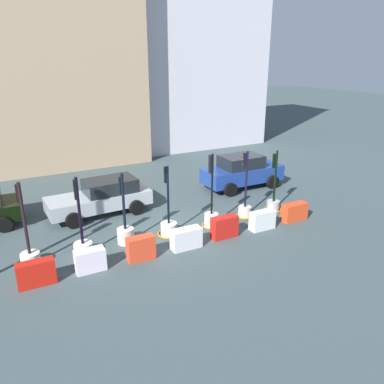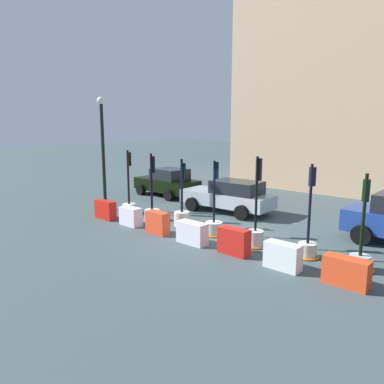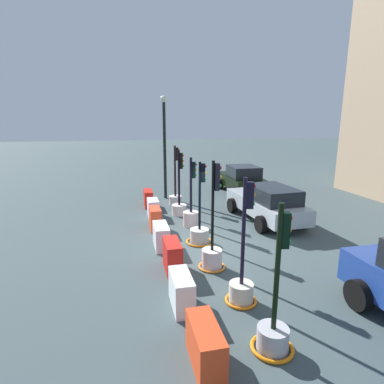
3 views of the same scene
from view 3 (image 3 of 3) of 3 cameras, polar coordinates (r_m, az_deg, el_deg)
The scene contains 18 objects.
ground_plane at distance 10.83m, azimuth 1.53°, elevation -9.53°, with size 120.00×120.00×0.00m, color #3D4C4D.
traffic_light_0 at distance 15.57m, azimuth -3.07°, elevation -0.30°, with size 0.64×0.64×2.98m.
traffic_light_1 at distance 13.89m, azimuth -2.35°, elevation -2.15°, with size 0.66×0.66×2.93m.
traffic_light_2 at distance 12.38m, azimuth -0.16°, elevation -4.03°, with size 0.64×0.64×2.78m.
traffic_light_3 at distance 10.78m, azimuth 1.40°, elevation -7.32°, with size 0.93×0.93×2.84m.
traffic_light_4 at distance 9.01m, azimuth 3.78°, elevation -10.73°, with size 0.79×0.79×3.11m.
traffic_light_5 at distance 7.54m, azimuth 9.20°, elevation -16.09°, with size 0.75×0.75×2.97m.
traffic_light_6 at distance 6.35m, azimuth 14.86°, elevation -23.06°, with size 0.81×0.81×2.82m.
construction_barrier_0 at distance 15.40m, azimuth -8.09°, elevation -1.18°, with size 1.14×0.39×0.82m.
construction_barrier_1 at distance 13.80m, azimuth -7.20°, elevation -2.95°, with size 0.99×0.47×0.76m.
construction_barrier_2 at distance 12.12m, azimuth -6.82°, elevation -4.95°, with size 0.97×0.42×0.87m.
construction_barrier_3 at distance 10.47m, azimuth -5.72°, elevation -8.12°, with size 1.15×0.47×0.77m.
construction_barrier_4 at distance 8.89m, azimuth -3.65°, elevation -11.74°, with size 1.06×0.44×0.86m.
construction_barrier_5 at distance 7.34m, azimuth -1.96°, elevation -17.82°, with size 1.06×0.45×0.78m.
construction_barrier_6 at distance 5.93m, azimuth 2.45°, elevation -26.46°, with size 1.15×0.47×0.76m.
car_silver_hatchback at distance 13.36m, azimuth 13.68°, elevation -1.93°, with size 4.57×2.24×1.55m.
car_black_sedan at distance 18.34m, azimuth 9.22°, elevation 2.33°, with size 4.08×2.30×1.62m.
street_lamp_post at distance 16.60m, azimuth -5.11°, elevation 9.92°, with size 0.36×0.36×5.43m.
Camera 3 is at (9.67, -2.53, 4.15)m, focal length 28.86 mm.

